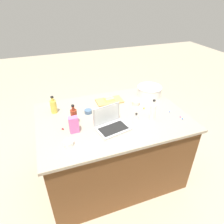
{
  "coord_description": "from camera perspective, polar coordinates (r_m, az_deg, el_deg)",
  "views": [
    {
      "loc": [
        0.63,
        1.73,
        2.1
      ],
      "look_at": [
        0.0,
        0.0,
        0.95
      ],
      "focal_mm": 31.93,
      "sensor_mm": 36.0,
      "label": 1
    }
  ],
  "objects": [
    {
      "name": "candy_2",
      "position": [
        2.15,
        -2.46,
        -1.7
      ],
      "size": [
        0.02,
        0.02,
        0.02
      ],
      "primitive_type": "sphere",
      "color": "red",
      "rests_on": "island_counter"
    },
    {
      "name": "ramekin_small",
      "position": [
        2.25,
        -6.86,
        0.14
      ],
      "size": [
        0.08,
        0.08,
        0.04
      ],
      "primitive_type": "cylinder",
      "color": "slate",
      "rests_on": "island_counter"
    },
    {
      "name": "candy_bag",
      "position": [
        1.95,
        -10.87,
        -3.59
      ],
      "size": [
        0.09,
        0.06,
        0.17
      ],
      "primitive_type": "cube",
      "color": "pink",
      "rests_on": "island_counter"
    },
    {
      "name": "butter_stick_right",
      "position": [
        2.44,
        -0.59,
        3.49
      ],
      "size": [
        0.11,
        0.04,
        0.04
      ],
      "primitive_type": "cube",
      "rotation": [
        0.0,
        0.0,
        0.06
      ],
      "color": "#F4E58C",
      "rests_on": "cutting_board"
    },
    {
      "name": "candy_4",
      "position": [
        2.29,
        18.97,
        -1.32
      ],
      "size": [
        0.01,
        0.01,
        0.01
      ],
      "primitive_type": "sphere",
      "color": "#CC3399",
      "rests_on": "island_counter"
    },
    {
      "name": "bottle_soy",
      "position": [
        2.06,
        -10.82,
        -1.26
      ],
      "size": [
        0.07,
        0.07,
        0.22
      ],
      "color": "maroon",
      "rests_on": "island_counter"
    },
    {
      "name": "kitchen_timer",
      "position": [
        2.13,
        6.95,
        -1.34
      ],
      "size": [
        0.07,
        0.07,
        0.08
      ],
      "color": "#B2B2B7",
      "rests_on": "island_counter"
    },
    {
      "name": "ramekin_wide",
      "position": [
        2.42,
        6.89,
        2.67
      ],
      "size": [
        0.1,
        0.1,
        0.05
      ],
      "primitive_type": "cylinder",
      "color": "beige",
      "rests_on": "island_counter"
    },
    {
      "name": "island_counter",
      "position": [
        2.47,
        0.0,
        -9.85
      ],
      "size": [
        1.62,
        1.14,
        0.9
      ],
      "color": "brown",
      "rests_on": "ground"
    },
    {
      "name": "candy_3",
      "position": [
        2.04,
        -13.96,
        -4.7
      ],
      "size": [
        0.02,
        0.02,
        0.02
      ],
      "primitive_type": "sphere",
      "color": "red",
      "rests_on": "island_counter"
    },
    {
      "name": "candy_0",
      "position": [
        2.35,
        9.14,
        1.09
      ],
      "size": [
        0.02,
        0.02,
        0.02
      ],
      "primitive_type": "sphere",
      "color": "yellow",
      "rests_on": "island_counter"
    },
    {
      "name": "cutting_board",
      "position": [
        2.47,
        -0.75,
        3.18
      ],
      "size": [
        0.32,
        0.18,
        0.02
      ],
      "primitive_type": "cube",
      "color": "tan",
      "rests_on": "island_counter"
    },
    {
      "name": "mixing_bowl_large",
      "position": [
        2.62,
        10.65,
        5.9
      ],
      "size": [
        0.31,
        0.31,
        0.14
      ],
      "color": "white",
      "rests_on": "island_counter"
    },
    {
      "name": "ramekin_medium",
      "position": [
        1.84,
        -12.28,
        -8.63
      ],
      "size": [
        0.09,
        0.09,
        0.04
      ],
      "primitive_type": "cylinder",
      "color": "white",
      "rests_on": "island_counter"
    },
    {
      "name": "bottle_oil",
      "position": [
        2.31,
        -16.39,
        1.6
      ],
      "size": [
        0.07,
        0.07,
        0.2
      ],
      "color": "#DBC64C",
      "rests_on": "island_counter"
    },
    {
      "name": "ground_plane",
      "position": [
        2.79,
        0.0,
        -16.77
      ],
      "size": [
        12.0,
        12.0,
        0.0
      ],
      "primitive_type": "plane",
      "color": "#B7A88E"
    },
    {
      "name": "candy_1",
      "position": [
        2.26,
        19.5,
        -1.84
      ],
      "size": [
        0.02,
        0.02,
        0.02
      ],
      "primitive_type": "sphere",
      "color": "blue",
      "rests_on": "island_counter"
    },
    {
      "name": "butter_stick_left",
      "position": [
        2.47,
        -1.07,
        3.94
      ],
      "size": [
        0.11,
        0.05,
        0.04
      ],
      "primitive_type": "cube",
      "rotation": [
        0.0,
        0.0,
        -0.09
      ],
      "color": "#F4E58C",
      "rests_on": "cutting_board"
    },
    {
      "name": "candy_5",
      "position": [
        2.35,
        16.2,
        0.05
      ],
      "size": [
        0.01,
        0.01,
        0.01
      ],
      "primitive_type": "sphere",
      "color": "blue",
      "rests_on": "island_counter"
    },
    {
      "name": "bottle_vinegar",
      "position": [
        2.15,
        11.63,
        0.21
      ],
      "size": [
        0.06,
        0.06,
        0.23
      ],
      "color": "white",
      "rests_on": "island_counter"
    },
    {
      "name": "laptop",
      "position": [
        1.99,
        -0.36,
        -3.4
      ],
      "size": [
        0.35,
        0.29,
        0.22
      ],
      "color": "#B7B7BC",
      "rests_on": "island_counter"
    }
  ]
}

